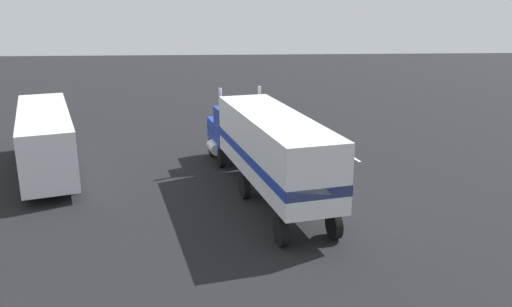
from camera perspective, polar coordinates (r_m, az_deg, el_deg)
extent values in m
plane|color=black|center=(30.73, -2.07, -0.87)|extent=(120.00, 120.00, 0.00)
cube|color=silver|center=(32.53, 4.03, 0.10)|extent=(4.34, 1.06, 0.01)
cube|color=silver|center=(33.12, 9.46, 0.20)|extent=(4.33, 1.11, 0.01)
cube|color=#193399|center=(31.44, -2.72, 2.73)|extent=(2.32, 2.85, 1.20)
cube|color=#193399|center=(29.81, -1.98, 2.97)|extent=(1.93, 2.75, 2.20)
cube|color=silver|center=(32.32, -3.12, 3.11)|extent=(0.56, 2.06, 1.08)
cube|color=#193399|center=(31.42, -2.72, 2.84)|extent=(2.33, 2.88, 0.36)
cylinder|color=silver|center=(28.90, -3.82, 3.73)|extent=(0.18, 0.18, 3.40)
cylinder|color=silver|center=(29.46, 0.36, 4.01)|extent=(0.18, 0.18, 3.40)
cube|color=silver|center=(23.78, 1.93, 0.84)|extent=(10.82, 4.93, 2.80)
cube|color=#193399|center=(23.90, 1.92, -0.13)|extent=(10.83, 4.97, 0.44)
cylinder|color=silver|center=(30.23, -4.54, 0.67)|extent=(1.41, 0.92, 0.64)
cylinder|color=black|center=(31.77, -4.74, 0.70)|extent=(1.14, 0.54, 1.10)
cylinder|color=black|center=(32.28, -0.92, 1.01)|extent=(1.14, 0.54, 1.10)
cylinder|color=black|center=(29.62, -3.80, -0.46)|extent=(1.14, 0.54, 1.10)
cylinder|color=black|center=(30.16, 0.27, -0.11)|extent=(1.14, 0.54, 1.10)
cylinder|color=black|center=(25.06, -1.24, -3.62)|extent=(1.14, 0.54, 1.10)
cylinder|color=black|center=(25.70, 3.50, -3.13)|extent=(1.14, 0.54, 1.10)
cylinder|color=black|center=(20.43, 2.76, -8.46)|extent=(1.14, 0.54, 1.10)
cylinder|color=black|center=(21.21, 8.42, -7.66)|extent=(1.14, 0.54, 1.10)
cylinder|color=#2D3347|center=(29.32, 5.07, -0.95)|extent=(0.18, 0.18, 0.82)
cylinder|color=#2D3347|center=(29.45, 4.92, -0.87)|extent=(0.18, 0.18, 0.82)
cylinder|color=#333338|center=(29.18, 5.03, 0.40)|extent=(0.34, 0.34, 0.58)
sphere|color=tan|center=(29.07, 5.05, 1.17)|extent=(0.23, 0.23, 0.23)
cube|color=black|center=(29.28, 5.36, 0.51)|extent=(0.30, 0.25, 0.36)
cube|color=silver|center=(30.54, -21.76, 1.63)|extent=(11.24, 5.93, 2.90)
cube|color=black|center=(30.40, -21.87, 2.68)|extent=(10.63, 5.76, 0.90)
cylinder|color=black|center=(34.89, -23.49, 0.71)|extent=(1.04, 0.59, 1.00)
cylinder|color=black|center=(34.88, -19.81, 1.11)|extent=(1.04, 0.59, 1.00)
cylinder|color=black|center=(27.41, -23.61, -3.38)|extent=(1.04, 0.59, 1.00)
cylinder|color=black|center=(27.40, -18.93, -2.87)|extent=(1.04, 0.59, 1.00)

